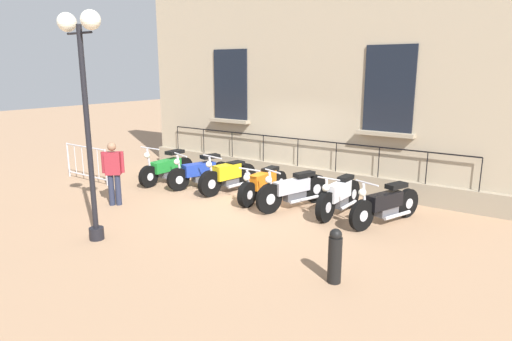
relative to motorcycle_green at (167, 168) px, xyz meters
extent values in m
plane|color=#9E7A5B|center=(0.11, 3.25, -0.42)|extent=(60.00, 60.00, 0.00)
cube|color=tan|center=(-2.38, 3.25, 3.64)|extent=(0.60, 11.24, 8.11)
cube|color=gray|center=(-2.00, 3.25, -0.15)|extent=(0.20, 11.24, 0.54)
cube|color=black|center=(-2.06, 5.72, 2.35)|extent=(0.06, 1.25, 2.11)
cube|color=gray|center=(-1.98, 5.72, 1.25)|extent=(0.24, 1.45, 0.10)
cube|color=black|center=(-2.06, 0.78, 2.35)|extent=(0.06, 1.25, 2.11)
cube|color=gray|center=(-1.98, 0.78, 1.25)|extent=(0.24, 1.45, 0.10)
cube|color=black|center=(-1.96, 3.25, 0.90)|extent=(0.03, 9.44, 0.03)
cylinder|color=black|center=(-1.96, -1.47, 0.51)|extent=(0.02, 0.02, 0.78)
cylinder|color=black|center=(-1.96, -0.29, 0.51)|extent=(0.02, 0.02, 0.78)
cylinder|color=black|center=(-1.96, 0.89, 0.51)|extent=(0.02, 0.02, 0.78)
cylinder|color=black|center=(-1.96, 2.07, 0.51)|extent=(0.02, 0.02, 0.78)
cylinder|color=black|center=(-1.96, 3.25, 0.51)|extent=(0.02, 0.02, 0.78)
cylinder|color=black|center=(-1.96, 4.43, 0.51)|extent=(0.02, 0.02, 0.78)
cylinder|color=black|center=(-1.96, 5.61, 0.51)|extent=(0.02, 0.02, 0.78)
cylinder|color=black|center=(-1.96, 6.79, 0.51)|extent=(0.02, 0.02, 0.78)
cylinder|color=black|center=(-1.96, 7.97, 0.51)|extent=(0.02, 0.02, 0.78)
cylinder|color=black|center=(0.71, 0.00, -0.11)|extent=(0.62, 0.14, 0.62)
cylinder|color=silver|center=(0.71, 0.00, -0.11)|extent=(0.22, 0.16, 0.22)
cylinder|color=black|center=(-0.73, -0.01, -0.11)|extent=(0.62, 0.14, 0.62)
cylinder|color=silver|center=(-0.73, -0.01, -0.11)|extent=(0.22, 0.16, 0.22)
cube|color=#1E842D|center=(0.04, 0.00, 0.09)|extent=(0.98, 0.33, 0.31)
cube|color=#4C4C51|center=(-0.06, 0.00, -0.14)|extent=(0.59, 0.26, 0.22)
cube|color=black|center=(-0.35, 0.00, 0.42)|extent=(0.55, 0.30, 0.10)
cylinder|color=silver|center=(0.66, 0.00, 0.28)|extent=(0.16, 0.06, 0.80)
cylinder|color=silver|center=(0.61, 0.00, 0.68)|extent=(0.04, 0.72, 0.04)
sphere|color=white|center=(0.73, 0.00, 0.50)|extent=(0.16, 0.16, 0.16)
cylinder|color=silver|center=(-0.25, 0.18, -0.25)|extent=(0.88, 0.08, 0.08)
cylinder|color=black|center=(0.49, 0.92, -0.11)|extent=(0.64, 0.34, 0.63)
cylinder|color=silver|center=(0.49, 0.92, -0.11)|extent=(0.26, 0.23, 0.22)
cylinder|color=black|center=(-0.84, 1.37, -0.11)|extent=(0.64, 0.34, 0.63)
cylinder|color=silver|center=(-0.84, 1.37, -0.11)|extent=(0.26, 0.23, 0.22)
cube|color=#1E389E|center=(-0.13, 1.13, 0.10)|extent=(0.98, 0.60, 0.33)
cube|color=#4C4C51|center=(-0.22, 1.16, -0.14)|extent=(0.61, 0.42, 0.22)
cube|color=black|center=(-0.48, 1.25, 0.41)|extent=(0.59, 0.44, 0.10)
cylinder|color=silver|center=(0.44, 0.94, 0.23)|extent=(0.17, 0.11, 0.68)
cylinder|color=silver|center=(0.39, 0.96, 0.57)|extent=(0.26, 0.67, 0.04)
sphere|color=white|center=(0.51, 0.92, 0.39)|extent=(0.16, 0.16, 0.16)
cylinder|color=silver|center=(-0.34, 1.39, -0.25)|extent=(0.82, 0.34, 0.08)
cylinder|color=black|center=(0.43, 2.01, -0.08)|extent=(0.70, 0.26, 0.69)
cylinder|color=silver|center=(0.43, 2.01, -0.08)|extent=(0.27, 0.21, 0.24)
cylinder|color=black|center=(-0.83, 2.23, -0.08)|extent=(0.70, 0.26, 0.69)
cylinder|color=silver|center=(-0.83, 2.23, -0.08)|extent=(0.27, 0.21, 0.24)
cube|color=gold|center=(-0.15, 2.11, 0.15)|extent=(0.83, 0.45, 0.38)
cube|color=#4C4C51|center=(-0.25, 2.13, -0.11)|extent=(0.51, 0.33, 0.24)
cube|color=black|center=(-0.47, 2.16, 0.32)|extent=(0.48, 0.36, 0.10)
cylinder|color=silver|center=(0.38, 2.02, 0.27)|extent=(0.17, 0.09, 0.71)
cylinder|color=silver|center=(0.33, 2.03, 0.62)|extent=(0.16, 0.71, 0.04)
sphere|color=white|center=(0.45, 2.01, 0.44)|extent=(0.16, 0.16, 0.16)
cylinder|color=silver|center=(-0.36, 2.33, -0.23)|extent=(0.71, 0.20, 0.08)
cylinder|color=black|center=(0.59, 3.32, -0.11)|extent=(0.62, 0.16, 0.61)
cylinder|color=silver|center=(0.59, 3.32, -0.11)|extent=(0.22, 0.18, 0.22)
cylinder|color=black|center=(-0.85, 3.31, -0.11)|extent=(0.62, 0.16, 0.61)
cylinder|color=silver|center=(-0.85, 3.31, -0.11)|extent=(0.22, 0.18, 0.22)
cube|color=orange|center=(-0.08, 3.31, 0.11)|extent=(0.89, 0.28, 0.36)
cube|color=#4C4C51|center=(-0.18, 3.31, -0.14)|extent=(0.54, 0.22, 0.22)
cube|color=black|center=(-0.44, 3.31, 0.32)|extent=(0.50, 0.25, 0.10)
cylinder|color=silver|center=(0.54, 3.32, 0.19)|extent=(0.16, 0.06, 0.61)
cylinder|color=silver|center=(0.49, 3.32, 0.48)|extent=(0.04, 0.60, 0.04)
sphere|color=white|center=(0.61, 3.32, 0.30)|extent=(0.16, 0.16, 0.16)
cylinder|color=silver|center=(-0.35, 3.46, -0.25)|extent=(0.80, 0.09, 0.08)
cylinder|color=black|center=(0.71, 4.03, -0.07)|extent=(0.70, 0.32, 0.71)
cylinder|color=silver|center=(0.71, 4.03, -0.07)|extent=(0.27, 0.20, 0.25)
cylinder|color=black|center=(-0.67, 4.50, -0.07)|extent=(0.70, 0.32, 0.71)
cylinder|color=silver|center=(-0.67, 4.50, -0.07)|extent=(0.27, 0.20, 0.25)
cube|color=#B2B2BC|center=(0.07, 4.25, 0.12)|extent=(1.00, 0.54, 0.30)
cube|color=#4C4C51|center=(-0.03, 4.28, -0.10)|extent=(0.62, 0.37, 0.25)
cube|color=black|center=(-0.30, 4.38, 0.36)|extent=(0.59, 0.38, 0.10)
cylinder|color=silver|center=(0.67, 4.05, 0.25)|extent=(0.17, 0.11, 0.64)
cylinder|color=silver|center=(0.62, 4.07, 0.56)|extent=(0.20, 0.52, 0.04)
sphere|color=white|center=(0.73, 4.03, 0.38)|extent=(0.16, 0.16, 0.16)
cylinder|color=silver|center=(-0.17, 4.47, -0.23)|extent=(0.86, 0.36, 0.08)
cylinder|color=black|center=(0.50, 5.35, -0.08)|extent=(0.68, 0.16, 0.67)
cylinder|color=silver|center=(0.50, 5.35, -0.08)|extent=(0.24, 0.17, 0.24)
cylinder|color=black|center=(-0.80, 5.39, -0.08)|extent=(0.68, 0.16, 0.67)
cylinder|color=silver|center=(-0.80, 5.39, -0.08)|extent=(0.24, 0.17, 0.24)
cube|color=silver|center=(-0.10, 5.37, 0.14)|extent=(0.86, 0.27, 0.37)
cube|color=#4C4C51|center=(-0.20, 5.37, -0.12)|extent=(0.52, 0.21, 0.24)
cube|color=black|center=(-0.45, 5.38, 0.38)|extent=(0.48, 0.23, 0.10)
cylinder|color=silver|center=(0.45, 5.35, 0.22)|extent=(0.16, 0.07, 0.62)
cylinder|color=silver|center=(0.40, 5.35, 0.53)|extent=(0.06, 0.53, 0.04)
sphere|color=white|center=(0.52, 5.35, 0.35)|extent=(0.16, 0.16, 0.16)
cylinder|color=silver|center=(-0.36, 5.51, -0.23)|extent=(0.77, 0.11, 0.08)
cylinder|color=black|center=(0.56, 6.19, -0.09)|extent=(0.65, 0.32, 0.66)
cylinder|color=silver|center=(0.56, 6.19, -0.09)|extent=(0.26, 0.20, 0.23)
cylinder|color=black|center=(-0.84, 6.71, -0.09)|extent=(0.65, 0.32, 0.66)
cylinder|color=silver|center=(-0.84, 6.71, -0.09)|extent=(0.26, 0.20, 0.23)
cube|color=black|center=(-0.10, 6.43, 0.11)|extent=(0.94, 0.56, 0.31)
cube|color=#4C4C51|center=(-0.19, 6.47, -0.12)|extent=(0.58, 0.39, 0.23)
cube|color=black|center=(-0.44, 6.56, 0.38)|extent=(0.56, 0.40, 0.10)
cylinder|color=silver|center=(0.51, 6.21, 0.24)|extent=(0.17, 0.11, 0.68)
cylinder|color=silver|center=(0.46, 6.23, 0.58)|extent=(0.23, 0.56, 0.04)
sphere|color=white|center=(0.57, 6.19, 0.40)|extent=(0.16, 0.16, 0.16)
cylinder|color=silver|center=(-0.30, 6.67, -0.24)|extent=(0.79, 0.36, 0.08)
cylinder|color=black|center=(3.97, 2.13, -0.30)|extent=(0.28, 0.28, 0.24)
cylinder|color=black|center=(3.97, 2.13, 1.59)|extent=(0.10, 0.10, 4.02)
cylinder|color=black|center=(3.97, 1.95, 3.45)|extent=(0.04, 0.35, 0.04)
sphere|color=white|center=(3.97, 1.78, 3.66)|extent=(0.34, 0.34, 0.34)
cylinder|color=black|center=(3.97, 2.30, 3.45)|extent=(0.04, 0.35, 0.04)
sphere|color=white|center=(3.97, 2.48, 3.66)|extent=(0.34, 0.34, 0.34)
cylinder|color=#B7B7BF|center=(1.22, -3.01, 0.11)|extent=(0.05, 0.05, 1.05)
cylinder|color=#B7B7BF|center=(1.25, -1.12, 0.11)|extent=(0.05, 0.05, 1.05)
cylinder|color=#B7B7BF|center=(1.24, -2.07, 0.60)|extent=(0.07, 1.89, 0.04)
cylinder|color=#B7B7BF|center=(1.24, -2.07, -0.27)|extent=(0.07, 1.89, 0.04)
cylinder|color=#B7B7BF|center=(1.23, -2.63, 0.18)|extent=(0.02, 0.02, 0.87)
cylinder|color=#B7B7BF|center=(1.23, -2.25, 0.18)|extent=(0.02, 0.02, 0.87)
cylinder|color=#B7B7BF|center=(1.24, -1.88, 0.18)|extent=(0.02, 0.02, 0.87)
cylinder|color=#B7B7BF|center=(1.25, -1.50, 0.18)|extent=(0.02, 0.02, 0.87)
cylinder|color=black|center=(2.96, 6.71, -0.05)|extent=(0.22, 0.22, 0.74)
sphere|color=black|center=(2.96, 6.71, 0.37)|extent=(0.19, 0.19, 0.19)
cylinder|color=#23283D|center=(2.37, 0.53, -0.03)|extent=(0.14, 0.14, 0.77)
cylinder|color=#23283D|center=(2.26, 0.65, -0.03)|extent=(0.14, 0.14, 0.77)
cube|color=maroon|center=(2.31, 0.59, 0.62)|extent=(0.40, 0.42, 0.55)
sphere|color=#8C664C|center=(2.31, 0.59, 1.03)|extent=(0.21, 0.21, 0.21)
cylinder|color=maroon|center=(2.46, 0.43, 0.65)|extent=(0.09, 0.09, 0.52)
cylinder|color=maroon|center=(2.17, 0.76, 0.65)|extent=(0.09, 0.09, 0.52)
camera|label=1|loc=(8.89, 9.35, 2.85)|focal=31.15mm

